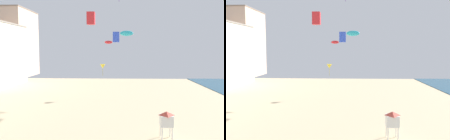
# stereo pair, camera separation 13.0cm
# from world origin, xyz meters

# --- Properties ---
(boardwalk_hotel_far) EXTENTS (10.24, 15.45, 20.04)m
(boardwalk_hotel_far) POSITION_xyz_m (-25.34, 64.76, 10.03)
(boardwalk_hotel_far) COLOR beige
(boardwalk_hotel_far) RESTS_ON ground
(lifeguard_stand) EXTENTS (1.10, 1.10, 2.55)m
(lifeguard_stand) POSITION_xyz_m (11.19, 16.12, 1.84)
(lifeguard_stand) COLOR white
(lifeguard_stand) RESTS_ON ground
(kite_red_parafoil) EXTENTS (1.33, 0.37, 0.52)m
(kite_red_parafoil) POSITION_xyz_m (4.99, 34.11, 9.39)
(kite_red_parafoil) COLOR red
(kite_yellow_delta) EXTENTS (0.91, 0.91, 2.06)m
(kite_yellow_delta) POSITION_xyz_m (3.88, 35.83, 5.21)
(kite_yellow_delta) COLOR yellow
(kite_red_box) EXTENTS (0.54, 0.54, 0.85)m
(kite_red_box) POSITION_xyz_m (4.93, 11.41, 10.31)
(kite_red_box) COLOR red
(kite_cyan_parafoil) EXTENTS (1.80, 0.50, 0.70)m
(kite_cyan_parafoil) POSITION_xyz_m (7.80, 26.81, 10.34)
(kite_cyan_parafoil) COLOR #2DB7CC
(kite_blue_box) EXTENTS (0.98, 0.98, 1.55)m
(kite_blue_box) POSITION_xyz_m (6.31, 30.94, 10.07)
(kite_blue_box) COLOR blue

